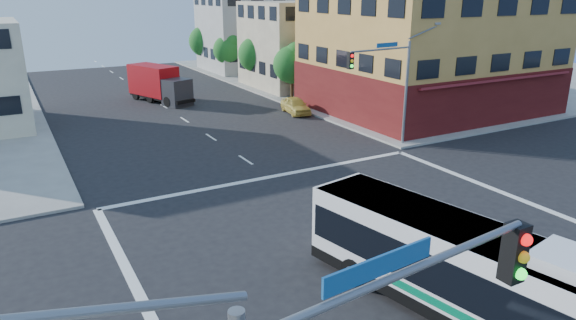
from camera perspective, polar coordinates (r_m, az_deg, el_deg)
ground at (r=21.91m, az=9.77°, el=-9.35°), size 120.00×120.00×0.00m
sidewalk_ne at (r=69.62m, az=14.54°, el=9.46°), size 50.00×50.00×0.15m
corner_building_ne at (r=46.77m, az=15.43°, el=12.53°), size 18.10×15.44×14.00m
building_east_near at (r=57.36m, az=2.03°, el=12.71°), size 12.06×10.06×9.00m
building_east_far at (r=69.64m, az=-4.09°, el=14.07°), size 12.06×10.06×10.00m
signal_mast_ne at (r=33.81m, az=11.13°, el=9.30°), size 7.91×1.13×8.07m
street_tree_a at (r=49.72m, az=0.58°, el=10.80°), size 3.60×3.60×5.53m
street_tree_b at (r=56.74m, az=-3.51°, el=11.86°), size 3.80×3.80×5.79m
street_tree_c at (r=64.04m, az=-6.68°, el=12.25°), size 3.40×3.40×5.29m
street_tree_d at (r=71.42m, az=-9.24°, el=13.09°), size 4.00×4.00×6.03m
transit_bus at (r=17.28m, az=19.66°, el=-11.81°), size 4.74×12.07×3.49m
box_truck at (r=50.50m, az=-14.11°, el=8.13°), size 4.59×7.76×3.36m
parked_car at (r=44.40m, az=0.84°, el=6.09°), size 2.24×4.26×1.38m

